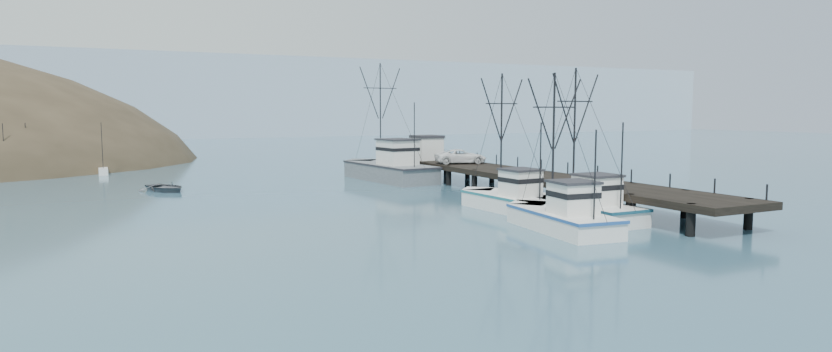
{
  "coord_description": "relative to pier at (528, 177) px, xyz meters",
  "views": [
    {
      "loc": [
        -20.59,
        -31.3,
        7.57
      ],
      "look_at": [
        1.64,
        13.74,
        2.5
      ],
      "focal_mm": 28.0,
      "sensor_mm": 36.0,
      "label": 1
    }
  ],
  "objects": [
    {
      "name": "pier_shed",
      "position": [
        -1.0,
        18.0,
        1.73
      ],
      "size": [
        3.0,
        3.2,
        2.8
      ],
      "color": "silver",
      "rests_on": "pier"
    },
    {
      "name": "trawler_far",
      "position": [
        -6.61,
        -6.5,
        -0.87
      ],
      "size": [
        3.85,
        10.4,
        10.75
      ],
      "color": "white",
      "rests_on": "ground"
    },
    {
      "name": "pier",
      "position": [
        0.0,
        0.0,
        0.0
      ],
      "size": [
        6.0,
        44.0,
        2.0
      ],
      "color": "black",
      "rests_on": "ground"
    },
    {
      "name": "ground",
      "position": [
        -14.0,
        -16.0,
        -1.69
      ],
      "size": [
        400.0,
        400.0,
        0.0
      ],
      "primitive_type": "plane",
      "color": "#335A71",
      "rests_on": "ground"
    },
    {
      "name": "work_vessel",
      "position": [
        -6.14,
        17.38,
        -0.46
      ],
      "size": [
        6.01,
        15.78,
        13.12
      ],
      "color": "slate",
      "rests_on": "ground"
    },
    {
      "name": "motorboat",
      "position": [
        -28.93,
        17.59,
        -1.69
      ],
      "size": [
        5.46,
        6.15,
        1.05
      ],
      "primitive_type": "imported",
      "rotation": [
        0.0,
        0.0,
        0.44
      ],
      "color": "#52555B",
      "rests_on": "ground"
    },
    {
      "name": "pickup_truck",
      "position": [
        -0.12,
        11.85,
        1.06
      ],
      "size": [
        5.87,
        3.72,
        1.51
      ],
      "primitive_type": "imported",
      "rotation": [
        0.0,
        0.0,
        1.33
      ],
      "color": "white",
      "rests_on": "pier"
    },
    {
      "name": "trawler_near",
      "position": [
        -4.29,
        -12.17,
        -0.87
      ],
      "size": [
        3.55,
        10.62,
        10.9
      ],
      "color": "white",
      "rests_on": "ground"
    },
    {
      "name": "distant_ridge_far",
      "position": [
        -54.0,
        169.0,
        -1.69
      ],
      "size": [
        180.0,
        25.0,
        18.0
      ],
      "primitive_type": "cube",
      "color": "silver",
      "rests_on": "ground"
    },
    {
      "name": "distant_ridge",
      "position": [
        -4.0,
        154.0,
        -1.69
      ],
      "size": [
        360.0,
        40.0,
        26.0
      ],
      "primitive_type": "cube",
      "color": "#9EB2C6",
      "rests_on": "ground"
    },
    {
      "name": "trawler_mid",
      "position": [
        -8.35,
        -14.82,
        -0.87
      ],
      "size": [
        4.37,
        10.34,
        10.33
      ],
      "color": "white",
      "rests_on": "ground"
    }
  ]
}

